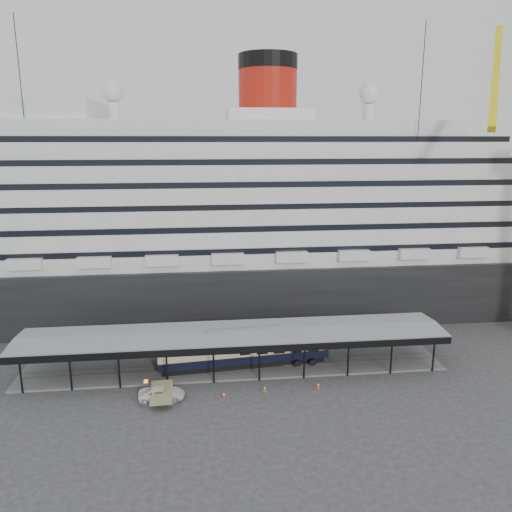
{
  "coord_description": "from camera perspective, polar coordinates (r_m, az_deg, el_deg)",
  "views": [
    {
      "loc": [
        -4.09,
        -56.87,
        30.07
      ],
      "look_at": [
        3.27,
        8.0,
        14.64
      ],
      "focal_mm": 35.0,
      "sensor_mm": 36.0,
      "label": 1
    }
  ],
  "objects": [
    {
      "name": "cruise_ship",
      "position": [
        89.73,
        -3.79,
        5.77
      ],
      "size": [
        130.0,
        30.0,
        43.9
      ],
      "color": "black",
      "rests_on": "ground"
    },
    {
      "name": "traffic_cone_mid",
      "position": [
        62.95,
        0.99,
        -14.89
      ],
      "size": [
        0.36,
        0.36,
        0.66
      ],
      "rotation": [
        0.0,
        0.0,
        0.06
      ],
      "color": "orange",
      "rests_on": "ground"
    },
    {
      "name": "traffic_cone_right",
      "position": [
        63.94,
        7.12,
        -14.47
      ],
      "size": [
        0.46,
        0.46,
        0.78
      ],
      "rotation": [
        0.0,
        0.0,
        0.17
      ],
      "color": "#E6550C",
      "rests_on": "ground"
    },
    {
      "name": "traffic_cone_left",
      "position": [
        61.51,
        -3.69,
        -15.58
      ],
      "size": [
        0.5,
        0.5,
        0.79
      ],
      "rotation": [
        0.0,
        0.0,
        -0.26
      ],
      "color": "red",
      "rests_on": "ground"
    },
    {
      "name": "platform_canopy",
      "position": [
        67.91,
        -2.5,
        -10.79
      ],
      "size": [
        56.0,
        9.18,
        5.3
      ],
      "color": "slate",
      "rests_on": "ground"
    },
    {
      "name": "port_truck",
      "position": [
        61.94,
        -10.72,
        -15.2
      ],
      "size": [
        5.49,
        2.69,
        1.5
      ],
      "primitive_type": "imported",
      "rotation": [
        0.0,
        0.0,
        1.61
      ],
      "color": "white",
      "rests_on": "ground"
    },
    {
      "name": "ground",
      "position": [
        64.46,
        -2.15,
        -14.52
      ],
      "size": [
        200.0,
        200.0,
        0.0
      ],
      "primitive_type": "plane",
      "color": "#313134",
      "rests_on": "ground"
    },
    {
      "name": "pullman_carriage",
      "position": [
        67.86,
        -1.36,
        -10.47
      ],
      "size": [
        23.03,
        5.05,
        22.44
      ],
      "rotation": [
        0.0,
        0.0,
        0.09
      ],
      "color": "black",
      "rests_on": "ground"
    }
  ]
}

